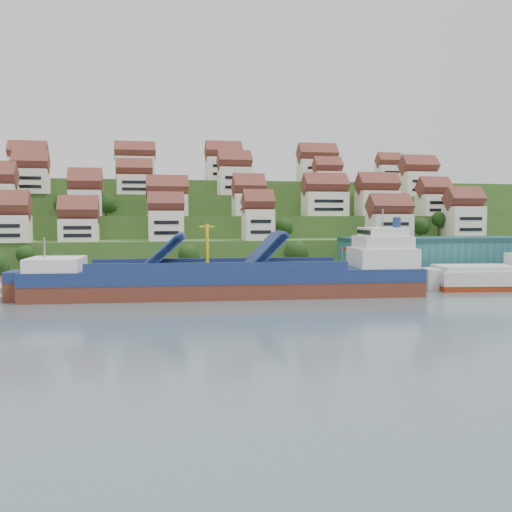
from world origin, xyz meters
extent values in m
plane|color=slate|center=(0.00, 0.00, 0.00)|extent=(300.00, 300.00, 0.00)
cube|color=gray|center=(20.00, 15.00, 1.10)|extent=(180.00, 14.00, 2.20)
cube|color=gray|center=(-58.00, 12.00, 0.50)|extent=(45.00, 20.00, 1.00)
cube|color=#2D4C1E|center=(0.00, 86.00, 2.00)|extent=(260.00, 128.00, 4.00)
cube|color=#2D4C1E|center=(0.00, 91.00, 5.50)|extent=(260.00, 118.00, 11.00)
cube|color=#2D4C1E|center=(0.00, 99.00, 9.00)|extent=(260.00, 102.00, 18.00)
cube|color=#2D4C1E|center=(0.00, 107.00, 12.50)|extent=(260.00, 86.00, 25.00)
cube|color=#2D4C1E|center=(0.00, 116.00, 15.50)|extent=(260.00, 68.00, 31.00)
cube|color=white|center=(-65.73, 35.95, 14.59)|extent=(10.77, 8.66, 7.18)
cube|color=white|center=(-48.14, 40.16, 14.09)|extent=(10.38, 8.57, 6.18)
cube|color=white|center=(-24.36, 37.45, 15.21)|extent=(9.66, 7.03, 8.42)
cube|color=white|center=(1.95, 36.18, 15.42)|extent=(8.39, 7.62, 8.84)
cube|color=white|center=(43.26, 37.30, 14.77)|extent=(12.46, 8.26, 7.54)
cube|color=white|center=(69.91, 39.83, 16.01)|extent=(11.05, 8.31, 10.01)
cube|color=white|center=(-47.54, 55.87, 21.87)|extent=(9.58, 8.98, 7.74)
cube|color=white|center=(-23.08, 53.87, 21.30)|extent=(12.26, 7.90, 6.61)
cube|color=white|center=(2.68, 53.93, 21.48)|extent=(9.67, 8.56, 6.96)
cube|color=white|center=(28.68, 55.54, 21.91)|extent=(14.08, 8.36, 7.83)
cube|color=white|center=(46.83, 54.65, 22.18)|extent=(13.16, 8.18, 8.36)
cube|color=white|center=(67.01, 53.68, 21.62)|extent=(10.18, 8.04, 7.24)
cube|color=white|center=(-65.05, 67.50, 28.88)|extent=(10.48, 7.86, 7.77)
cube|color=white|center=(-32.94, 71.55, 28.35)|extent=(11.48, 7.30, 6.71)
cube|color=white|center=(0.56, 68.52, 29.75)|extent=(10.87, 7.79, 9.50)
cube|color=white|center=(34.52, 70.20, 29.37)|extent=(9.49, 7.14, 8.74)
cube|color=white|center=(70.79, 71.93, 29.62)|extent=(12.87, 8.47, 9.23)
cube|color=white|center=(-69.23, 87.62, 34.58)|extent=(12.40, 8.03, 7.15)
cube|color=white|center=(-32.66, 88.80, 35.21)|extent=(13.98, 7.51, 8.43)
cube|color=white|center=(-0.29, 87.89, 35.39)|extent=(12.98, 8.15, 8.78)
cube|color=white|center=(36.75, 89.02, 35.33)|extent=(14.48, 8.73, 8.67)
cube|color=white|center=(68.48, 92.80, 34.72)|extent=(9.46, 7.05, 7.43)
ellipsoid|color=#1E3F15|center=(-60.19, 27.93, 8.24)|extent=(4.56, 4.56, 4.56)
ellipsoid|color=#1E3F15|center=(10.56, 26.11, 8.03)|extent=(6.71, 6.71, 6.71)
ellipsoid|color=#1E3F15|center=(-19.07, 26.29, 7.76)|extent=(5.55, 5.55, 5.55)
ellipsoid|color=#1E3F15|center=(56.68, 43.11, 14.83)|extent=(5.46, 5.46, 5.46)
ellipsoid|color=#1E3F15|center=(63.07, 43.11, 17.03)|extent=(4.68, 4.68, 4.68)
ellipsoid|color=#1E3F15|center=(11.63, 43.66, 14.82)|extent=(5.21, 5.21, 5.21)
ellipsoid|color=#1E3F15|center=(44.17, 59.83, 22.93)|extent=(4.85, 4.85, 4.85)
ellipsoid|color=#1E3F15|center=(-54.16, 59.38, 21.39)|extent=(6.48, 6.48, 6.48)
ellipsoid|color=#1E3F15|center=(-41.59, 57.97, 21.94)|extent=(5.95, 5.95, 5.95)
ellipsoid|color=#1E3F15|center=(5.02, 73.21, 30.44)|extent=(7.37, 7.37, 7.37)
ellipsoid|color=#1E3F15|center=(34.27, 75.94, 30.23)|extent=(4.95, 4.95, 4.95)
ellipsoid|color=#1E3F15|center=(-51.15, 19.00, 6.43)|extent=(5.65, 5.65, 5.65)
ellipsoid|color=#1E3F15|center=(-39.55, 19.00, 5.40)|extent=(4.10, 4.10, 4.10)
cube|color=#256366|center=(52.00, 17.00, 7.20)|extent=(60.00, 15.00, 10.00)
cylinder|color=gray|center=(18.00, 10.00, 6.20)|extent=(0.16, 0.16, 8.00)
cube|color=maroon|center=(18.60, 10.00, 9.80)|extent=(1.20, 0.05, 0.80)
cube|color=white|center=(-62.00, 11.50, 2.10)|extent=(2.40, 2.20, 2.20)
cube|color=white|center=(-58.00, 10.00, 2.10)|extent=(2.40, 2.20, 2.20)
cube|color=white|center=(-54.00, 11.50, 2.10)|extent=(2.40, 2.20, 2.20)
cube|color=brown|center=(-12.72, 0.09, 1.00)|extent=(88.07, 20.33, 5.59)
cube|color=navy|center=(-12.72, 0.09, 4.81)|extent=(88.08, 20.46, 2.91)
cube|color=white|center=(-49.53, 3.03, 7.61)|extent=(12.17, 13.61, 2.91)
cube|color=#262628|center=(-14.95, 0.27, 6.27)|extent=(56.68, 15.83, 0.34)
cube|color=navy|center=(-27.22, 1.25, 10.07)|extent=(9.34, 12.98, 7.74)
cube|color=navy|center=(-4.91, -0.54, 10.07)|extent=(8.92, 12.95, 8.18)
cylinder|color=yellow|center=(-17.18, 0.44, 11.19)|extent=(0.84, 0.84, 10.07)
cube|color=white|center=(22.97, -2.76, 8.39)|extent=(14.40, 13.78, 4.48)
cube|color=white|center=(22.97, -2.76, 11.97)|extent=(12.06, 12.27, 2.80)
cube|color=white|center=(22.97, -2.76, 14.32)|extent=(9.72, 10.75, 2.01)
cylinder|color=navy|center=(26.32, -3.03, 16.45)|extent=(1.93, 1.93, 2.46)
cube|color=maroon|center=(55.01, -0.09, 0.65)|extent=(33.69, 16.01, 2.81)
cube|color=silver|center=(55.01, -0.09, 3.03)|extent=(33.70, 16.13, 3.46)
cube|color=silver|center=(55.01, -0.09, 5.19)|extent=(31.93, 14.62, 1.30)
camera|label=1|loc=(-32.32, -125.04, 17.93)|focal=40.00mm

